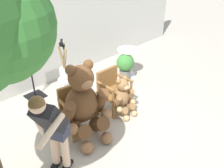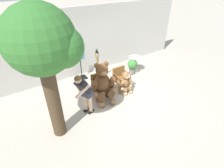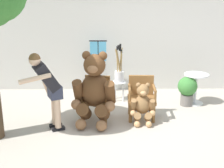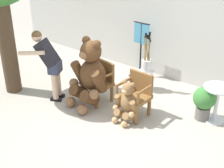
% 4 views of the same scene
% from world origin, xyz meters
% --- Properties ---
extents(ground_plane, '(60.00, 60.00, 0.00)m').
position_xyz_m(ground_plane, '(0.00, 0.00, 0.00)').
color(ground_plane, '#B2A899').
extents(back_wall, '(10.00, 0.16, 2.80)m').
position_xyz_m(back_wall, '(0.00, 2.40, 1.40)').
color(back_wall, beige).
rests_on(back_wall, ground).
extents(wooden_chair_left, '(0.64, 0.60, 0.86)m').
position_xyz_m(wooden_chair_left, '(-0.46, 0.43, 0.46)').
color(wooden_chair_left, brown).
rests_on(wooden_chair_left, ground).
extents(wooden_chair_right, '(0.58, 0.54, 0.86)m').
position_xyz_m(wooden_chair_right, '(0.47, 0.43, 0.46)').
color(wooden_chair_right, brown).
rests_on(wooden_chair_right, ground).
extents(teddy_bear_large, '(0.89, 0.88, 1.44)m').
position_xyz_m(teddy_bear_large, '(-0.48, 0.18, 0.71)').
color(teddy_bear_large, brown).
rests_on(teddy_bear_large, ground).
extents(teddy_bear_small, '(0.50, 0.47, 0.83)m').
position_xyz_m(teddy_bear_small, '(0.47, 0.15, 0.41)').
color(teddy_bear_small, olive).
rests_on(teddy_bear_small, ground).
extents(person_visitor, '(0.71, 0.70, 1.51)m').
position_xyz_m(person_visitor, '(-1.32, -0.16, 0.90)').
color(person_visitor, black).
rests_on(person_visitor, ground).
extents(white_stool, '(0.34, 0.34, 0.46)m').
position_xyz_m(white_stool, '(0.05, 1.47, 0.36)').
color(white_stool, silver).
rests_on(white_stool, ground).
extents(brush_bucket, '(0.22, 0.22, 0.90)m').
position_xyz_m(brush_bucket, '(0.05, 1.47, 0.67)').
color(brush_bucket, white).
rests_on(brush_bucket, white_stool).
extents(round_side_table, '(0.56, 0.56, 0.72)m').
position_xyz_m(round_side_table, '(1.80, 1.20, 0.45)').
color(round_side_table, silver).
rests_on(round_side_table, ground).
extents(potted_plant, '(0.44, 0.44, 0.68)m').
position_xyz_m(potted_plant, '(1.59, 1.11, 0.40)').
color(potted_plant, slate).
rests_on(potted_plant, ground).
extents(clothing_display_stand, '(0.44, 0.40, 1.36)m').
position_xyz_m(clothing_display_stand, '(-0.46, 1.99, 0.72)').
color(clothing_display_stand, black).
rests_on(clothing_display_stand, ground).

